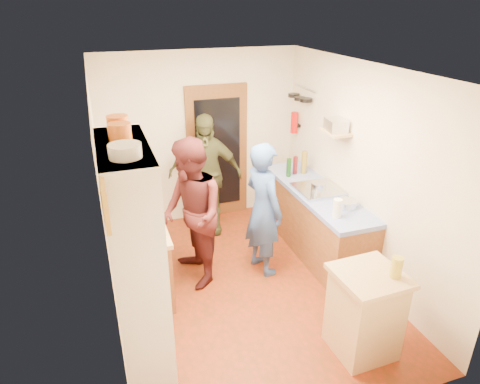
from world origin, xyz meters
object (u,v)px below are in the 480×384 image
hutch_body (136,264)px  island_base (364,315)px  person_left (193,212)px  person_back (206,175)px  right_counter_base (314,222)px  person_hob (267,210)px

hutch_body → island_base: (2.05, -0.57, -0.67)m
person_left → person_back: (0.46, 1.12, -0.01)m
hutch_body → person_back: (1.24, 2.29, -0.19)m
right_counter_base → person_hob: 0.96m
hutch_body → person_hob: hutch_body is taller
hutch_body → person_back: hutch_body is taller
hutch_body → person_left: size_ratio=1.20×
right_counter_base → person_back: (-1.26, 0.99, 0.49)m
person_hob → person_back: size_ratio=0.95×
person_back → person_left: bearing=-96.1°
person_hob → person_back: (-0.44, 1.23, 0.04)m
person_hob → person_left: size_ratio=0.94×
person_left → person_back: bearing=152.9°
person_hob → person_back: person_back is taller
hutch_body → person_left: hutch_body is taller
hutch_body → person_hob: size_ratio=1.28×
person_left → person_back: size_ratio=1.01×
person_hob → person_left: person_left is taller
island_base → person_back: 3.01m
island_base → person_left: size_ratio=0.47×
person_hob → right_counter_base: bearing=-88.2°
island_base → person_back: person_back is taller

